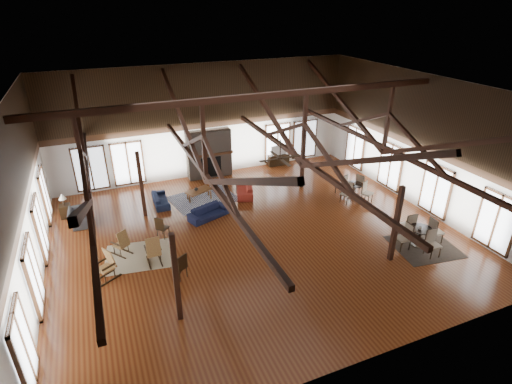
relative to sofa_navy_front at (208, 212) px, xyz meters
name	(u,v)px	position (x,y,z in m)	size (l,w,h in m)	color
floor	(256,235)	(1.41, -2.19, -0.27)	(16.00, 16.00, 0.00)	brown
ceiling	(256,89)	(1.41, -2.19, 5.73)	(16.00, 14.00, 0.02)	black
wall_back	(206,122)	(1.41, 4.81, 2.73)	(16.00, 0.02, 6.00)	white
wall_front	(370,274)	(1.41, -9.19, 2.73)	(16.00, 0.02, 6.00)	white
wall_left	(21,206)	(-6.59, -2.19, 2.73)	(0.02, 14.00, 6.00)	white
wall_right	(420,142)	(9.41, -2.19, 2.73)	(0.02, 14.00, 6.00)	white
roof_truss	(256,143)	(1.41, -2.19, 3.76)	(15.60, 14.07, 3.14)	black
post_grid	(256,203)	(1.41, -2.19, 1.26)	(8.16, 7.16, 3.05)	black
fireplace	(209,154)	(1.41, 4.48, 1.02)	(2.50, 0.69, 2.60)	#62564B
ceiling_fan	(280,158)	(1.91, -3.19, 3.47)	(1.60, 1.60, 0.75)	black
sofa_navy_front	(208,212)	(0.00, 0.00, 0.00)	(1.83, 0.72, 0.53)	black
sofa_navy_left	(161,199)	(-1.73, 2.14, -0.02)	(0.65, 1.66, 0.48)	#131A34
sofa_orange	(244,188)	(2.36, 1.67, 0.02)	(0.76, 1.94, 0.57)	maroon
coffee_table	(199,191)	(0.10, 1.94, 0.16)	(1.40, 1.05, 0.48)	brown
vase	(196,189)	(-0.02, 1.97, 0.31)	(0.19, 0.19, 0.20)	#B2B2B2
armchair	(81,217)	(-5.25, 1.52, 0.09)	(0.97, 1.11, 0.72)	#242426
side_table_lamp	(65,208)	(-5.89, 2.50, 0.17)	(0.46, 0.46, 1.16)	black
rocking_chair_a	(122,243)	(-3.83, -1.49, 0.22)	(0.83, 0.90, 1.04)	olive
rocking_chair_b	(153,251)	(-2.82, -2.55, 0.28)	(0.52, 0.91, 1.16)	olive
rocking_chair_c	(107,265)	(-4.44, -2.76, 0.26)	(0.99, 0.84, 1.13)	olive
side_chair_a	(161,226)	(-2.24, -0.91, 0.30)	(0.58, 0.58, 0.98)	black
side_chair_b	(181,265)	(-2.10, -3.82, 0.32)	(0.58, 0.58, 1.01)	black
cafe_table_near	(420,234)	(7.08, -5.34, 0.27)	(2.06, 2.06, 1.07)	black
cafe_table_far	(354,188)	(7.18, -0.79, 0.24)	(1.94, 1.94, 1.01)	black
cup_near	(420,228)	(6.99, -5.37, 0.55)	(0.14, 0.14, 0.11)	#B2B2B2
cup_far	(354,184)	(7.12, -0.82, 0.51)	(0.12, 0.12, 0.09)	#B2B2B2
tv_console	(278,159)	(5.60, 4.56, 0.05)	(1.27, 0.48, 0.64)	black
television	(278,150)	(5.58, 4.56, 0.66)	(1.02, 0.13, 0.59)	#B2B2B2
rug_tan	(140,256)	(-3.26, -1.85, -0.26)	(2.57, 2.02, 0.01)	tan
rug_navy	(203,199)	(0.29, 1.91, -0.26)	(3.03, 2.27, 0.01)	#181E43
rug_dark	(424,247)	(7.22, -5.53, -0.26)	(2.38, 2.16, 0.01)	black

